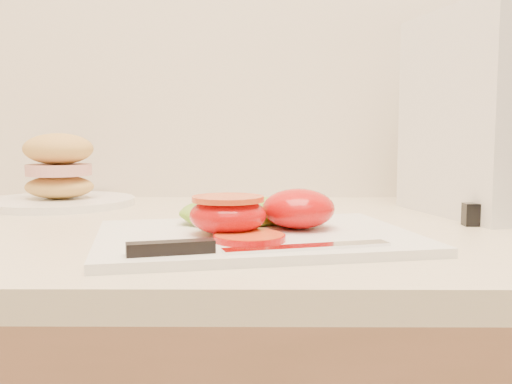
{
  "coord_description": "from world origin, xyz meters",
  "views": [
    {
      "loc": [
        -0.19,
        0.92,
        1.05
      ],
      "look_at": [
        -0.19,
        1.56,
        0.99
      ],
      "focal_mm": 40.0,
      "sensor_mm": 36.0,
      "label": 1
    }
  ],
  "objects_px": {
    "cutting_board": "(256,237)",
    "sandwich_plate": "(59,180)",
    "appliance": "(500,114)",
    "knife": "(226,247)"
  },
  "relations": [
    {
      "from": "sandwich_plate",
      "to": "appliance",
      "type": "height_order",
      "value": "appliance"
    },
    {
      "from": "knife",
      "to": "sandwich_plate",
      "type": "distance_m",
      "value": 0.53
    },
    {
      "from": "cutting_board",
      "to": "sandwich_plate",
      "type": "xyz_separation_m",
      "value": [
        -0.33,
        0.32,
        0.04
      ]
    },
    {
      "from": "cutting_board",
      "to": "knife",
      "type": "relative_size",
      "value": 1.38
    },
    {
      "from": "cutting_board",
      "to": "knife",
      "type": "bearing_deg",
      "value": -104.66
    },
    {
      "from": "sandwich_plate",
      "to": "appliance",
      "type": "bearing_deg",
      "value": -7.84
    },
    {
      "from": "sandwich_plate",
      "to": "cutting_board",
      "type": "bearing_deg",
      "value": -43.99
    },
    {
      "from": "sandwich_plate",
      "to": "knife",
      "type": "bearing_deg",
      "value": -54.34
    },
    {
      "from": "cutting_board",
      "to": "knife",
      "type": "distance_m",
      "value": 0.11
    },
    {
      "from": "appliance",
      "to": "sandwich_plate",
      "type": "bearing_deg",
      "value": 157.85
    }
  ]
}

